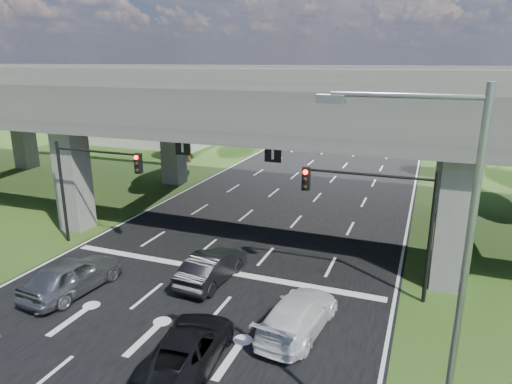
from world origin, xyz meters
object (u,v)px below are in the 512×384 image
Objects in this scene: streetlight_near at (443,281)px; car_dark at (212,267)px; car_trailing at (189,347)px; signal_right at (380,208)px; car_white at (298,315)px; car_silver at (72,275)px; signal_left at (90,176)px; streetlight_beyond at (438,102)px; streetlight_far at (439,119)px.

streetlight_near is 2.17× the size of car_dark.
signal_right is at bearing -132.04° from car_trailing.
car_trailing is (2.01, -5.92, -0.09)m from car_dark.
car_white is (5.05, -2.61, -0.03)m from car_dark.
car_silver is 10.58m from car_white.
signal_left is at bearing -42.47° from car_trailing.
streetlight_beyond reaches higher than car_trailing.
car_dark is (5.52, 3.26, -0.08)m from car_silver.
streetlight_far reaches higher than signal_right.
streetlight_far is 2.08× the size of car_trailing.
streetlight_far is (17.92, 20.06, 1.66)m from signal_left.
streetlight_far is at bearing -111.71° from car_trailing.
signal_right is 1.30× the size of car_dark.
signal_left is at bearing -131.78° from streetlight_far.
signal_left is 14.29m from car_white.
streetlight_beyond is at bearing 90.00° from streetlight_near.
car_dark is (-9.74, -21.65, -5.06)m from streetlight_far.
car_white is at bearing 155.79° from car_dark.
car_silver is 0.99× the size of car_white.
car_silver is (-15.26, -24.91, -4.98)m from streetlight_far.
signal_left is at bearing 180.00° from signal_right.
streetlight_far is (0.00, 30.00, 0.00)m from streetlight_near.
streetlight_near is at bearing 135.86° from car_white.
car_white is 4.50m from car_trailing.
streetlight_near and streetlight_far have the same top height.
signal_right is 1.20× the size of car_white.
streetlight_far is 16.00m from streetlight_beyond.
streetlight_far is 1.00× the size of streetlight_beyond.
signal_right is 10.33m from streetlight_near.
car_trailing is (7.53, -2.66, -0.17)m from car_silver.
car_trailing is at bearing -36.42° from signal_left.
signal_right is 0.60× the size of streetlight_near.
car_dark is 5.68m from car_white.
car_silver is (2.66, -4.86, -3.32)m from signal_left.
streetlight_near is 2.01× the size of car_white.
streetlight_near is 13.79m from car_dark.
streetlight_beyond reaches higher than car_silver.
signal_left is 20.56m from streetlight_near.
streetlight_near is 30.00m from streetlight_far.
signal_left is at bearing 150.98° from streetlight_near.
car_dark is at bearing -77.29° from car_trailing.
car_trailing is at bearing 111.85° from car_dark.
streetlight_far is at bearing 90.00° from streetlight_near.
car_trailing is (10.19, -7.52, -3.49)m from signal_left.
signal_right is at bearing 102.88° from streetlight_near.
car_dark is at bearing -167.94° from signal_right.
streetlight_near reaches higher than car_trailing.
car_silver is 7.98m from car_trailing.
streetlight_far is at bearing 83.53° from signal_right.
streetlight_far is at bearing -90.00° from streetlight_beyond.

